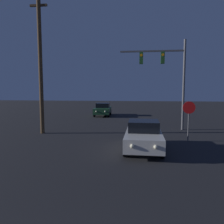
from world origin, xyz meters
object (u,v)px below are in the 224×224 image
(traffic_signal_mast, at_px, (168,71))
(stop_sign, at_px, (189,113))
(car_near, at_px, (144,136))
(car_far, at_px, (103,109))
(utility_pole, at_px, (40,62))

(traffic_signal_mast, height_order, stop_sign, traffic_signal_mast)
(car_near, xyz_separation_m, stop_sign, (2.73, 2.25, 0.94))
(car_far, distance_m, traffic_signal_mast, 11.23)
(car_near, distance_m, traffic_signal_mast, 7.54)
(stop_sign, xyz_separation_m, utility_pole, (-9.82, 1.31, 3.31))
(utility_pole, bearing_deg, car_near, -26.72)
(traffic_signal_mast, bearing_deg, utility_pole, -163.77)
(traffic_signal_mast, bearing_deg, stop_sign, -79.16)
(car_far, xyz_separation_m, utility_pole, (-2.60, -11.00, 4.26))
(car_far, bearing_deg, stop_sign, 117.61)
(traffic_signal_mast, relative_size, stop_sign, 2.85)
(car_near, xyz_separation_m, car_far, (-4.49, 14.57, 0.00))
(stop_sign, distance_m, utility_pole, 10.44)
(car_far, bearing_deg, car_near, 104.36)
(traffic_signal_mast, distance_m, stop_sign, 4.94)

